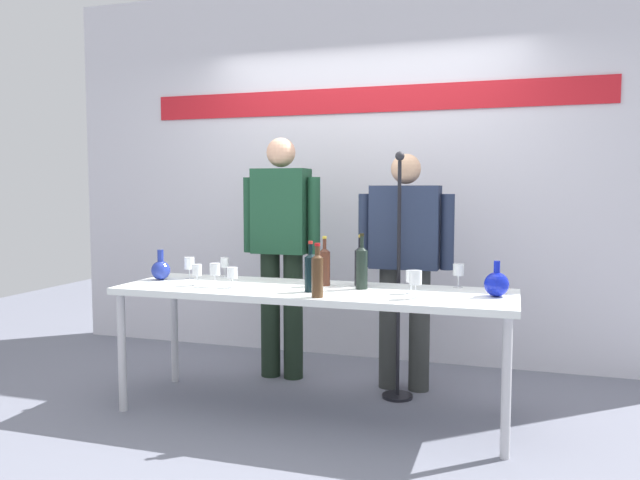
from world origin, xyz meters
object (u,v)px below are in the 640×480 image
wine_glass_right_1 (411,277)px  wine_bottle_4 (362,266)px  wine_glass_left_3 (197,271)px  wine_bottle_3 (361,264)px  wine_glass_left_0 (215,270)px  wine_glass_right_2 (416,278)px  decanter_blue_left (161,269)px  wine_bottle_1 (317,274)px  decanter_blue_right (497,284)px  presenter_right (405,255)px  wine_bottle_0 (311,271)px  wine_glass_left_1 (232,273)px  display_table (312,298)px  wine_glass_left_2 (189,264)px  presenter_left (281,242)px  wine_bottle_2 (325,265)px  wine_glass_right_0 (458,270)px  wine_glass_left_4 (225,263)px  microphone_stand (398,316)px

wine_glass_right_1 → wine_bottle_4: bearing=166.2°
wine_glass_left_3 → wine_bottle_3: bearing=17.4°
wine_glass_left_0 → wine_glass_right_2: size_ratio=0.93×
wine_bottle_3 → wine_bottle_4: (0.04, -0.13, 0.00)m
decanter_blue_left → wine_bottle_1: 1.23m
decanter_blue_right → wine_bottle_1: size_ratio=0.67×
wine_bottle_3 → presenter_right: bearing=65.5°
wine_bottle_0 → wine_glass_right_1: (0.57, 0.11, -0.03)m
wine_glass_right_1 → wine_glass_left_1: bearing=-173.5°
display_table → presenter_right: 0.81m
wine_glass_left_0 → wine_glass_left_2: 0.40m
wine_bottle_1 → wine_glass_left_1: (-0.59, 0.16, -0.04)m
presenter_left → wine_glass_left_0: size_ratio=11.90×
wine_bottle_2 → wine_bottle_4: (0.25, -0.05, 0.01)m
decanter_blue_right → wine_bottle_2: bearing=175.3°
display_table → presenter_right: presenter_right is taller
display_table → presenter_right: size_ratio=1.49×
presenter_right → wine_glass_right_1: size_ratio=11.99×
wine_bottle_3 → wine_glass_left_0: (-0.84, -0.31, -0.03)m
wine_glass_right_0 → wine_glass_right_2: wine_glass_right_2 is taller
wine_glass_left_0 → wine_glass_right_0: 1.48m
wine_glass_left_1 → wine_glass_right_2: size_ratio=0.81×
wine_bottle_1 → wine_bottle_4: 0.39m
display_table → presenter_left: size_ratio=1.38×
decanter_blue_right → wine_glass_left_2: 1.97m
wine_glass_left_4 → wine_glass_right_1: bearing=-12.4°
presenter_right → wine_bottle_1: (-0.33, -0.92, -0.02)m
decanter_blue_right → wine_glass_left_1: decanter_blue_right is taller
wine_bottle_0 → decanter_blue_left: bearing=171.8°
wine_bottle_0 → wine_glass_left_0: bearing=179.5°
wine_bottle_3 → wine_glass_left_2: size_ratio=2.15×
wine_bottle_1 → wine_glass_left_2: 1.11m
wine_bottle_3 → wine_glass_right_0: size_ratio=2.16×
wine_bottle_0 → wine_glass_left_4: (-0.75, 0.40, -0.03)m
display_table → presenter_left: (-0.45, 0.64, 0.27)m
wine_bottle_0 → wine_glass_left_4: bearing=151.6°
presenter_left → wine_glass_left_2: size_ratio=11.79×
wine_glass_left_3 → wine_bottle_2: bearing=16.8°
wine_glass_left_3 → wine_glass_right_1: same height
decanter_blue_left → microphone_stand: 1.58m
wine_glass_left_0 → wine_bottle_0: bearing=-0.5°
decanter_blue_left → wine_glass_right_2: size_ratio=1.28×
wine_glass_left_3 → microphone_stand: microphone_stand is taller
wine_glass_left_4 → presenter_left: bearing=51.8°
wine_bottle_1 → wine_bottle_3: (0.13, 0.48, 0.00)m
wine_bottle_2 → wine_bottle_4: wine_bottle_4 is taller
presenter_left → microphone_stand: size_ratio=1.08×
microphone_stand → wine_glass_left_3: bearing=-155.0°
wine_glass_left_4 → wine_glass_right_0: 1.55m
wine_bottle_4 → wine_glass_left_2: 1.19m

